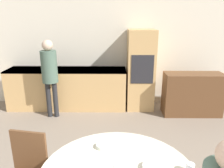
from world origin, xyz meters
TOP-DOWN VIEW (x-y plane):
  - wall_back at (0.00, 4.92)m, footprint 6.31×0.05m
  - kitchen_counter at (-1.00, 4.57)m, footprint 2.61×0.60m
  - oven_unit at (0.64, 4.58)m, footprint 0.58×0.59m
  - sideboard at (1.70, 4.23)m, footprint 1.20×0.45m
  - person_standing at (-1.22, 4.08)m, footprint 0.31×0.31m
  - cup at (0.70, 1.46)m, footprint 0.07×0.07m
  - bowl_near at (-0.06, 1.82)m, footprint 0.13×0.13m
  - bowl_centre at (0.39, 1.49)m, footprint 0.18×0.18m

SIDE VIEW (x-z plane):
  - sideboard at x=1.70m, z-range 0.00..0.90m
  - kitchen_counter at x=-1.00m, z-range 0.01..0.91m
  - bowl_near at x=-0.06m, z-range 0.75..0.79m
  - bowl_centre at x=0.39m, z-range 0.75..0.79m
  - cup at x=0.70m, z-range 0.75..0.84m
  - oven_unit at x=0.64m, z-range 0.00..1.75m
  - person_standing at x=-1.22m, z-range 0.20..1.79m
  - wall_back at x=0.00m, z-range 0.00..2.60m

